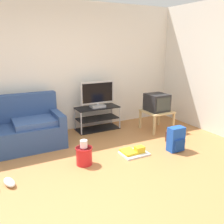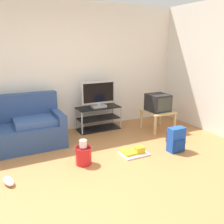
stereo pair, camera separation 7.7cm
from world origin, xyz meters
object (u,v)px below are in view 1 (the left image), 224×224
(crt_tv, at_px, (157,102))
(cleaning_bucket, at_px, (84,154))
(side_table, at_px, (157,113))
(handbag, at_px, (173,136))
(sneakers_pair, at_px, (1,184))
(flat_tv, at_px, (97,95))
(backpack, at_px, (176,139))
(tv_stand, at_px, (97,118))
(couch, at_px, (4,132))
(floor_tray, at_px, (134,152))

(crt_tv, height_order, cleaning_bucket, crt_tv)
(side_table, relative_size, handbag, 1.81)
(crt_tv, distance_m, sneakers_pair, 3.42)
(flat_tv, height_order, cleaning_bucket, flat_tv)
(handbag, bearing_deg, sneakers_pair, -176.47)
(side_table, xyz_separation_m, cleaning_bucket, (-2.02, -0.79, -0.21))
(side_table, distance_m, crt_tv, 0.24)
(crt_tv, bearing_deg, cleaning_bucket, -158.26)
(handbag, bearing_deg, backpack, -125.64)
(cleaning_bucket, bearing_deg, tv_stand, 58.22)
(tv_stand, distance_m, side_table, 1.31)
(cleaning_bucket, xyz_separation_m, sneakers_pair, (-1.22, -0.10, -0.12))
(flat_tv, xyz_separation_m, cleaning_bucket, (-0.89, -1.41, -0.62))
(couch, height_order, flat_tv, flat_tv)
(side_table, height_order, handbag, side_table)
(flat_tv, height_order, crt_tv, flat_tv)
(backpack, height_order, floor_tray, backpack)
(side_table, relative_size, backpack, 1.32)
(backpack, xyz_separation_m, cleaning_bucket, (-1.63, 0.27, -0.05))
(flat_tv, xyz_separation_m, side_table, (1.14, -0.62, -0.41))
(tv_stand, relative_size, sneakers_pair, 2.37)
(crt_tv, relative_size, cleaning_bucket, 1.10)
(tv_stand, distance_m, cleaning_bucket, 1.68)
(tv_stand, xyz_separation_m, side_table, (1.14, -0.64, 0.12))
(side_table, relative_size, sneakers_pair, 1.44)
(tv_stand, distance_m, crt_tv, 1.35)
(cleaning_bucket, bearing_deg, crt_tv, 21.74)
(crt_tv, bearing_deg, floor_tray, -142.58)
(tv_stand, distance_m, backpack, 1.86)
(tv_stand, distance_m, floor_tray, 1.51)
(couch, distance_m, flat_tv, 1.98)
(crt_tv, height_order, floor_tray, crt_tv)
(tv_stand, height_order, side_table, tv_stand)
(crt_tv, height_order, sneakers_pair, crt_tv)
(flat_tv, relative_size, cleaning_bucket, 1.88)
(sneakers_pair, bearing_deg, crt_tv, 15.58)
(sneakers_pair, bearing_deg, backpack, -3.50)
(tv_stand, xyz_separation_m, cleaning_bucket, (-0.89, -1.43, -0.09))
(couch, relative_size, cleaning_bucket, 4.99)
(side_table, relative_size, cleaning_bucket, 1.42)
(handbag, bearing_deg, cleaning_bucket, -177.14)
(couch, relative_size, backpack, 4.63)
(crt_tv, distance_m, backpack, 1.22)
(couch, distance_m, cleaning_bucket, 1.59)
(couch, xyz_separation_m, crt_tv, (3.06, -0.39, 0.28))
(couch, distance_m, handbag, 3.13)
(side_table, xyz_separation_m, backpack, (-0.39, -1.06, -0.16))
(floor_tray, bearing_deg, tv_stand, 90.12)
(handbag, distance_m, cleaning_bucket, 1.90)
(tv_stand, xyz_separation_m, crt_tv, (1.14, -0.62, 0.36))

